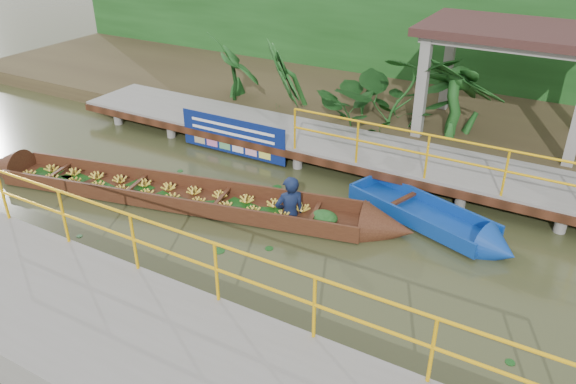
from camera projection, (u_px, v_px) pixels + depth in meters
The scene contains 10 objects.
ground at pixel (277, 228), 11.38m from camera, with size 80.00×80.00×0.00m, color #2A3018.
land_strip at pixel (402, 108), 17.02m from camera, with size 30.00×8.00×0.45m, color #332919.
far_dock at pixel (348, 148), 13.77m from camera, with size 16.00×2.06×1.66m.
near_dock at pixel (182, 372), 7.58m from camera, with size 18.00×2.40×1.73m.
pavilion at pixel (515, 42), 13.57m from camera, with size 4.40×3.00×3.00m.
foliage_backdrop at pixel (434, 33), 18.09m from camera, with size 30.00×0.80×4.00m, color #143D13.
vendor_boat at pixel (190, 193), 12.20m from camera, with size 10.30×3.12×2.22m.
moored_blue_boat at pixel (458, 231), 10.99m from camera, with size 3.78×2.10×0.88m.
blue_banner at pixel (233, 136), 14.22m from camera, with size 3.08×0.04×0.96m.
tropical_plants at pixel (446, 99), 13.96m from camera, with size 14.64×1.64×2.05m.
Camera 1 is at (4.98, -8.30, 6.03)m, focal length 35.00 mm.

